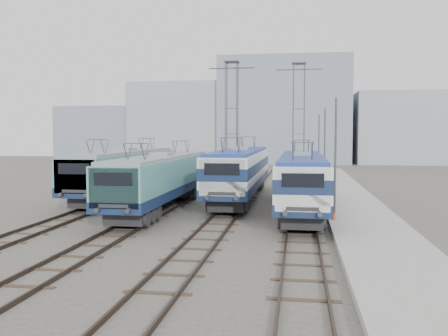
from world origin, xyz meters
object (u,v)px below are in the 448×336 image
(mast_mid, at_px, (325,152))
(mast_rear, at_px, (319,148))
(locomotive_far_left, at_px, (125,169))
(safety_cone, at_px, (334,215))
(locomotive_center_left, at_px, (162,177))
(catenary_tower_east, at_px, (299,117))
(mast_front, at_px, (335,160))
(locomotive_center_right, at_px, (241,169))
(locomotive_far_right, at_px, (302,177))
(catenary_tower_west, at_px, (232,117))

(mast_mid, height_order, mast_rear, same)
(locomotive_far_left, height_order, safety_cone, locomotive_far_left)
(locomotive_far_left, distance_m, safety_cone, 18.03)
(locomotive_center_left, distance_m, catenary_tower_east, 21.75)
(mast_front, distance_m, mast_mid, 12.00)
(locomotive_center_right, height_order, mast_front, mast_front)
(catenary_tower_east, bearing_deg, locomotive_far_right, -89.24)
(mast_mid, bearing_deg, locomotive_center_left, -139.08)
(locomotive_center_left, relative_size, locomotive_far_right, 0.98)
(locomotive_far_left, height_order, mast_rear, mast_rear)
(locomotive_far_left, relative_size, safety_cone, 34.87)
(locomotive_far_right, distance_m, safety_cone, 4.97)
(catenary_tower_west, bearing_deg, mast_front, -66.73)
(locomotive_far_left, relative_size, locomotive_center_right, 0.97)
(locomotive_center_left, relative_size, mast_front, 2.50)
(mast_rear, xyz_separation_m, safety_cone, (-0.10, -25.27, -2.94))
(catenary_tower_west, relative_size, safety_cone, 23.13)
(catenary_tower_west, bearing_deg, mast_mid, -42.93)
(locomotive_center_left, xyz_separation_m, locomotive_center_right, (4.50, 5.69, 0.19))
(locomotive_far_left, distance_m, catenary_tower_west, 14.29)
(locomotive_far_right, xyz_separation_m, safety_cone, (1.75, -4.33, -1.71))
(catenary_tower_west, bearing_deg, locomotive_center_left, -97.37)
(locomotive_far_right, height_order, mast_mid, mast_mid)
(locomotive_far_left, distance_m, locomotive_center_left, 7.18)
(catenary_tower_east, height_order, mast_front, catenary_tower_east)
(locomotive_center_left, height_order, mast_mid, mast_mid)
(locomotive_far_left, xyz_separation_m, locomotive_center_right, (9.00, 0.09, 0.12))
(locomotive_far_right, height_order, catenary_tower_west, catenary_tower_west)
(mast_front, bearing_deg, safety_cone, -94.49)
(locomotive_far_left, xyz_separation_m, mast_front, (15.35, -8.19, 1.25))
(locomotive_center_left, distance_m, locomotive_far_right, 9.01)
(mast_rear, distance_m, safety_cone, 25.44)
(catenary_tower_east, distance_m, mast_rear, 4.28)
(locomotive_center_left, height_order, catenary_tower_east, catenary_tower_east)
(locomotive_far_right, distance_m, mast_front, 3.78)
(locomotive_center_left, height_order, locomotive_far_right, locomotive_far_right)
(catenary_tower_east, distance_m, mast_mid, 10.69)
(mast_front, relative_size, mast_rear, 1.00)
(catenary_tower_east, relative_size, mast_mid, 1.71)
(locomotive_center_right, relative_size, locomotive_far_right, 1.05)
(catenary_tower_west, bearing_deg, mast_rear, 24.94)
(locomotive_center_left, distance_m, locomotive_center_right, 7.26)
(locomotive_center_left, relative_size, mast_rear, 2.50)
(locomotive_center_left, bearing_deg, mast_mid, 40.92)
(mast_front, bearing_deg, locomotive_center_right, 127.48)
(mast_mid, xyz_separation_m, safety_cone, (-0.10, -13.27, -2.94))
(locomotive_far_left, bearing_deg, safety_cone, -31.82)
(locomotive_center_right, bearing_deg, locomotive_center_left, -128.35)
(catenary_tower_west, distance_m, safety_cone, 23.70)
(locomotive_center_left, distance_m, mast_rear, 24.04)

